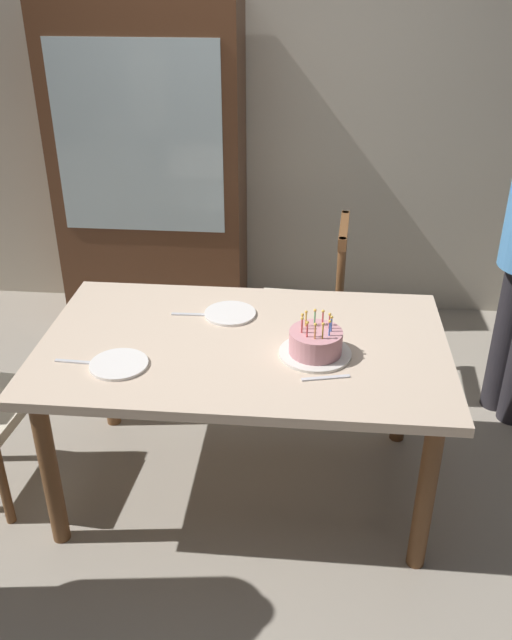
# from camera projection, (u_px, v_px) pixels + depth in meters

# --- Properties ---
(ground) EXTENTS (6.40, 6.40, 0.00)m
(ground) POSITION_uv_depth(u_px,v_px,m) (245.00, 483.00, 3.02)
(ground) COLOR #9E9384
(back_wall) EXTENTS (6.40, 0.10, 2.60)m
(back_wall) POSITION_uv_depth(u_px,v_px,m) (276.00, 105.00, 4.02)
(back_wall) COLOR beige
(back_wall) RESTS_ON ground
(dining_table) EXTENTS (1.62, 0.98, 0.74)m
(dining_table) POSITION_uv_depth(u_px,v_px,m) (244.00, 360.00, 2.71)
(dining_table) COLOR beige
(dining_table) RESTS_ON ground
(birthday_cake) EXTENTS (0.28, 0.28, 0.17)m
(birthday_cake) POSITION_uv_depth(u_px,v_px,m) (315.00, 344.00, 2.56)
(birthday_cake) COLOR silver
(birthday_cake) RESTS_ON dining_table
(plate_near_celebrant) EXTENTS (0.22, 0.22, 0.01)m
(plate_near_celebrant) POSITION_uv_depth(u_px,v_px,m) (119.00, 364.00, 2.51)
(plate_near_celebrant) COLOR white
(plate_near_celebrant) RESTS_ON dining_table
(plate_far_side) EXTENTS (0.22, 0.22, 0.01)m
(plate_far_side) POSITION_uv_depth(u_px,v_px,m) (230.00, 313.00, 2.86)
(plate_far_side) COLOR white
(plate_far_side) RESTS_ON dining_table
(fork_near_celebrant) EXTENTS (0.18, 0.03, 0.01)m
(fork_near_celebrant) POSITION_uv_depth(u_px,v_px,m) (78.00, 362.00, 2.53)
(fork_near_celebrant) COLOR silver
(fork_near_celebrant) RESTS_ON dining_table
(fork_far_side) EXTENTS (0.18, 0.02, 0.01)m
(fork_far_side) POSITION_uv_depth(u_px,v_px,m) (192.00, 314.00, 2.86)
(fork_far_side) COLOR silver
(fork_far_side) RESTS_ON dining_table
(fork_near_guest) EXTENTS (0.18, 0.06, 0.01)m
(fork_near_guest) POSITION_uv_depth(u_px,v_px,m) (326.00, 378.00, 2.43)
(fork_near_guest) COLOR silver
(fork_near_guest) RESTS_ON dining_table
(chair_spindle_back) EXTENTS (0.47, 0.47, 0.95)m
(chair_spindle_back) POSITION_uv_depth(u_px,v_px,m) (306.00, 312.00, 3.49)
(chair_spindle_back) COLOR beige
(chair_spindle_back) RESTS_ON ground
(china_cabinet) EXTENTS (1.10, 0.45, 1.90)m
(china_cabinet) POSITION_uv_depth(u_px,v_px,m) (151.00, 173.00, 3.98)
(china_cabinet) COLOR #56331E
(china_cabinet) RESTS_ON ground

